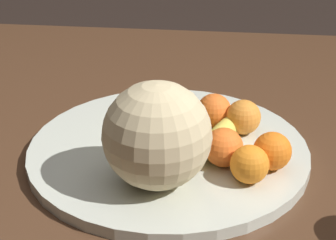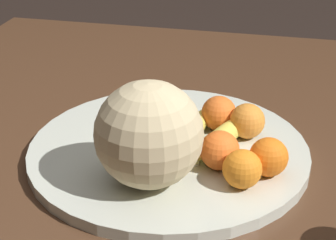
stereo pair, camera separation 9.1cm
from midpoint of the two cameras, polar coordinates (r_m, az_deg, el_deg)
The scene contains 10 objects.
kitchen_table at distance 1.00m, azimuth 0.83°, elevation -7.70°, with size 1.36×1.19×0.74m.
fruit_bowl at distance 0.94m, azimuth 2.78°, elevation -3.25°, with size 0.47×0.47×0.02m.
melon at distance 0.80m, azimuth 1.27°, elevation -1.57°, with size 0.16×0.16×0.16m.
banana_bunch at distance 0.95m, azimuth 3.70°, elevation -1.03°, with size 0.19×0.26×0.03m.
orange_front_left at distance 0.87m, azimuth 13.17°, elevation -3.76°, with size 0.06×0.06×0.06m.
orange_front_right at distance 0.97m, azimuth 10.74°, elevation -0.17°, with size 0.06×0.06×0.06m.
orange_mid_center at distance 0.83m, azimuth 10.69°, elevation -5.00°, with size 0.06×0.06×0.06m.
orange_back_left at distance 0.87m, azimuth 8.28°, elevation -3.16°, with size 0.06×0.06×0.06m.
orange_back_right at distance 0.98m, azimuth 7.83°, elevation 0.62°, with size 0.06×0.06×0.06m.
produce_tag at distance 0.92m, azimuth 5.13°, elevation -3.14°, with size 0.10×0.04×0.00m.
Camera 2 is at (0.79, 0.21, 1.22)m, focal length 60.00 mm.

